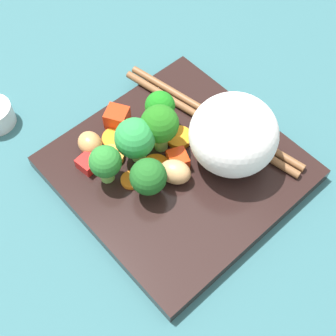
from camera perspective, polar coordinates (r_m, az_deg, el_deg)
ground_plane at (r=52.25cm, az=1.15°, el=-1.09°), size 110.00×110.00×2.00cm
square_plate at (r=50.71cm, az=1.18°, el=-0.02°), size 23.93×23.93×1.64cm
rice_mound at (r=47.64cm, az=7.98°, el=4.03°), size 12.49×12.47×8.13cm
broccoli_floret_0 at (r=45.86cm, az=-2.41°, el=-1.10°), size 3.74×3.74×4.81cm
broccoli_floret_1 at (r=50.55cm, az=-1.04°, el=7.31°), size 3.26×3.26×5.15cm
broccoli_floret_2 at (r=46.98cm, az=-7.64°, el=0.63°), size 3.35×3.35×4.94cm
broccoli_floret_3 at (r=47.64cm, az=-4.02°, el=3.54°), size 4.24×4.24×5.85cm
broccoli_floret_4 at (r=48.27cm, az=-1.02°, el=5.23°), size 4.05×4.05×6.07cm
carrot_slice_0 at (r=50.61cm, az=-6.86°, el=1.50°), size 3.75×3.75×0.61cm
carrot_slice_1 at (r=48.85cm, az=-4.57°, el=-1.47°), size 2.81×2.81×0.44cm
carrot_slice_2 at (r=51.78cm, az=-3.06°, el=3.66°), size 4.36×4.36×0.43cm
carrot_slice_3 at (r=49.56cm, az=-1.50°, el=0.15°), size 4.15×4.15×0.47cm
carrot_slice_4 at (r=52.02cm, az=-6.41°, el=3.61°), size 3.05×3.05×0.41cm
carrot_slice_5 at (r=51.67cm, az=1.35°, el=3.76°), size 3.97×3.97×0.61cm
pepper_chunk_0 at (r=50.09cm, az=-9.42°, el=0.84°), size 2.42×2.98×1.36cm
pepper_chunk_1 at (r=49.53cm, az=0.86°, el=1.34°), size 2.69×2.61×1.64cm
pepper_chunk_2 at (r=52.69cm, az=-6.21°, el=6.12°), size 3.27×3.23×2.11cm
chicken_piece_0 at (r=47.99cm, az=0.87°, el=-0.49°), size 4.17×3.89×2.53cm
chicken_piece_2 at (r=50.90cm, az=-9.48°, el=3.01°), size 3.08×2.69×2.22cm
chopstick_pair at (r=53.35cm, az=5.17°, el=6.05°), size 23.29×6.88×0.85cm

